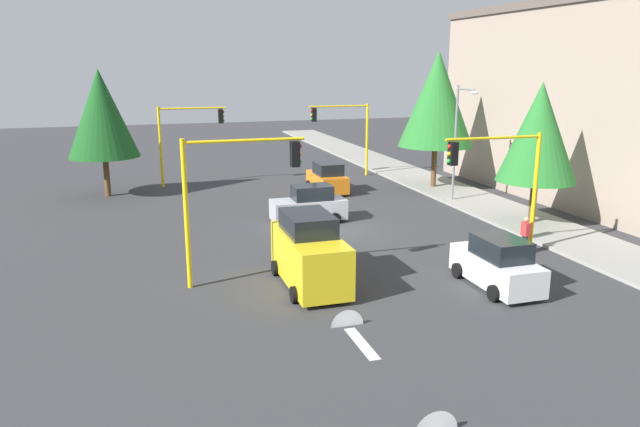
# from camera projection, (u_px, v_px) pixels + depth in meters

# --- Properties ---
(ground_plane) EXTENTS (120.00, 120.00, 0.00)m
(ground_plane) POSITION_uv_depth(u_px,v_px,m) (330.00, 230.00, 30.23)
(ground_plane) COLOR #353538
(sidewalk_kerb) EXTENTS (80.00, 4.00, 0.15)m
(sidewalk_kerb) POSITION_uv_depth(u_px,v_px,m) (462.00, 196.00, 37.86)
(sidewalk_kerb) COLOR gray
(sidewalk_kerb) RESTS_ON ground
(lane_arrow_near) EXTENTS (2.40, 1.10, 1.10)m
(lane_arrow_near) POSITION_uv_depth(u_px,v_px,m) (353.00, 333.00, 18.70)
(lane_arrow_near) COLOR silver
(lane_arrow_near) RESTS_ON ground
(apartment_block) EXTENTS (22.49, 9.30, 11.90)m
(apartment_block) POSITION_uv_depth(u_px,v_px,m) (601.00, 102.00, 36.71)
(apartment_block) COLOR gray
(apartment_block) RESTS_ON ground
(traffic_signal_near_left) EXTENTS (0.36, 4.59, 5.34)m
(traffic_signal_near_left) POSITION_uv_depth(u_px,v_px,m) (500.00, 170.00, 25.37)
(traffic_signal_near_left) COLOR yellow
(traffic_signal_near_left) RESTS_ON ground
(traffic_signal_far_right) EXTENTS (0.36, 4.59, 5.45)m
(traffic_signal_far_right) POSITION_uv_depth(u_px,v_px,m) (187.00, 130.00, 40.65)
(traffic_signal_far_right) COLOR yellow
(traffic_signal_far_right) RESTS_ON ground
(traffic_signal_near_right) EXTENTS (0.36, 4.59, 5.62)m
(traffic_signal_near_right) POSITION_uv_depth(u_px,v_px,m) (234.00, 181.00, 22.08)
(traffic_signal_near_right) COLOR yellow
(traffic_signal_near_right) RESTS_ON ground
(traffic_signal_far_left) EXTENTS (0.36, 4.59, 5.38)m
(traffic_signal_far_left) POSITION_uv_depth(u_px,v_px,m) (344.00, 125.00, 43.90)
(traffic_signal_far_left) COLOR yellow
(traffic_signal_far_left) RESTS_ON ground
(street_lamp_curbside) EXTENTS (2.15, 0.28, 7.00)m
(street_lamp_curbside) POSITION_uv_depth(u_px,v_px,m) (459.00, 131.00, 35.16)
(street_lamp_curbside) COLOR slate
(street_lamp_curbside) RESTS_ON ground
(tree_roadside_near) EXTENTS (4.03, 4.03, 7.36)m
(tree_roadside_near) POSITION_uv_depth(u_px,v_px,m) (539.00, 133.00, 30.22)
(tree_roadside_near) COLOR brown
(tree_roadside_near) RESTS_ON ground
(tree_roadside_mid) EXTENTS (4.94, 4.94, 9.07)m
(tree_roadside_mid) POSITION_uv_depth(u_px,v_px,m) (437.00, 99.00, 39.07)
(tree_roadside_mid) COLOR brown
(tree_roadside_mid) RESTS_ON ground
(tree_opposite_side) EXTENTS (4.35, 4.35, 7.96)m
(tree_opposite_side) POSITION_uv_depth(u_px,v_px,m) (101.00, 114.00, 36.93)
(tree_opposite_side) COLOR brown
(tree_opposite_side) RESTS_ON ground
(delivery_van_yellow) EXTENTS (4.80, 2.22, 2.77)m
(delivery_van_yellow) POSITION_uv_depth(u_px,v_px,m) (309.00, 253.00, 22.45)
(delivery_van_yellow) COLOR yellow
(delivery_van_yellow) RESTS_ON ground
(car_silver) EXTENTS (1.93, 3.94, 1.98)m
(car_silver) POSITION_uv_depth(u_px,v_px,m) (309.00, 205.00, 31.73)
(car_silver) COLOR #B2B5BA
(car_silver) RESTS_ON ground
(car_white) EXTENTS (4.07, 1.99, 1.98)m
(car_white) POSITION_uv_depth(u_px,v_px,m) (497.00, 264.00, 22.35)
(car_white) COLOR white
(car_white) RESTS_ON ground
(car_orange) EXTENTS (3.92, 2.09, 1.98)m
(car_orange) POSITION_uv_depth(u_px,v_px,m) (327.00, 179.00, 39.14)
(car_orange) COLOR orange
(car_orange) RESTS_ON ground
(pedestrian_crossing) EXTENTS (0.40, 0.24, 1.70)m
(pedestrian_crossing) POSITION_uv_depth(u_px,v_px,m) (525.00, 234.00, 26.25)
(pedestrian_crossing) COLOR #262638
(pedestrian_crossing) RESTS_ON ground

